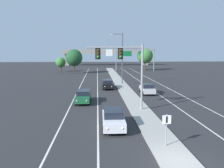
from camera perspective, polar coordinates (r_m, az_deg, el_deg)
name	(u,v)px	position (r m, az deg, el deg)	size (l,w,h in m)	color
ground_plane	(178,164)	(14.01, 17.19, -19.53)	(260.00, 260.00, 0.00)	#28282B
median_island	(131,98)	(30.54, 5.05, -3.65)	(2.40, 110.00, 0.15)	#9E9B93
lane_stripe_oncoming_center	(98,90)	(37.06, -3.84, -1.58)	(0.14, 100.00, 0.01)	silver
lane_stripe_receding_center	(151,89)	(38.23, 10.40, -1.39)	(0.14, 100.00, 0.01)	silver
edge_stripe_left	(78,90)	(37.21, -8.93, -1.63)	(0.14, 100.00, 0.01)	silver
edge_stripe_right	(170,89)	(39.18, 15.08, -1.31)	(0.14, 100.00, 0.01)	silver
overhead_signal_mast	(125,63)	(23.34, 3.42, 5.52)	(6.12, 0.44, 7.20)	gray
median_sign_post	(166,125)	(15.22, 14.22, -10.59)	(0.60, 0.10, 2.20)	gray
street_lamp_median	(121,55)	(43.10, 2.46, 7.59)	(2.58, 0.28, 10.00)	#4C4C51
car_oncoming_white	(113,118)	(18.77, 0.32, -9.09)	(1.86, 4.49, 1.58)	silver
car_oncoming_green	(83,96)	(28.09, -7.61, -3.21)	(1.90, 4.50, 1.58)	#195633
car_oncoming_black	(107,84)	(38.25, -1.21, -0.01)	(1.89, 4.50, 1.58)	black
car_receding_silver	(147,88)	(34.09, 9.30, -1.17)	(1.93, 4.51, 1.58)	#B7B7BC
highway_sign_gantry	(135,53)	(74.07, 6.20, 8.23)	(13.28, 0.42, 7.50)	gray
overpass_bridge	(107,53)	(105.22, -1.34, 8.14)	(42.40, 6.40, 7.65)	gray
tree_far_left_c	(74,58)	(65.87, -10.02, 6.88)	(5.02, 5.02, 7.26)	#4C3823
tree_far_right_a	(145,56)	(76.22, 8.75, 7.39)	(5.40, 5.40, 7.81)	#4C3823
tree_far_left_a	(61,62)	(72.16, -13.45, 5.58)	(3.26, 3.26, 4.72)	#4C3823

